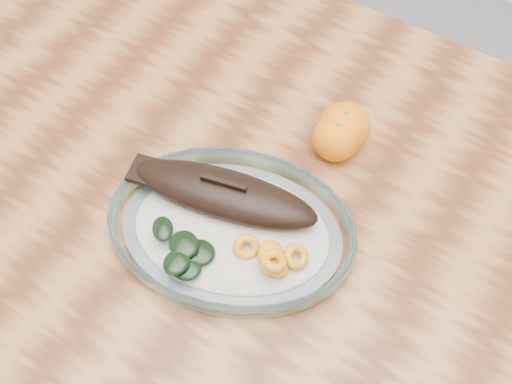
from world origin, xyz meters
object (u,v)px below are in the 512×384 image
(orange_right, at_px, (336,138))
(plated_meal, at_px, (231,226))
(dining_table, at_px, (272,235))

(orange_right, bearing_deg, plated_meal, -106.25)
(dining_table, bearing_deg, orange_right, 73.39)
(dining_table, relative_size, plated_meal, 1.69)
(dining_table, bearing_deg, plated_meal, -105.70)
(plated_meal, bearing_deg, orange_right, 55.96)
(dining_table, relative_size, orange_right, 18.40)
(plated_meal, distance_m, orange_right, 0.19)
(dining_table, distance_m, plated_meal, 0.14)
(plated_meal, xyz_separation_m, orange_right, (0.05, 0.18, 0.01))
(dining_table, height_order, orange_right, orange_right)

